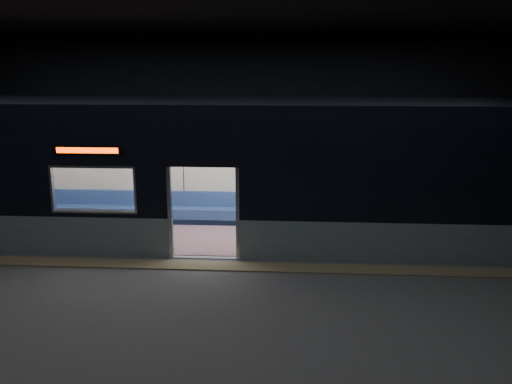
# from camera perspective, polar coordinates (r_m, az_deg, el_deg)

# --- Properties ---
(station_floor) EXTENTS (24.00, 14.00, 0.01)m
(station_floor) POSITION_cam_1_polar(r_m,az_deg,el_deg) (11.12, -6.28, -8.84)
(station_floor) COLOR #47494C
(station_floor) RESTS_ON ground
(station_envelope) EXTENTS (24.00, 14.00, 5.00)m
(station_envelope) POSITION_cam_1_polar(r_m,az_deg,el_deg) (10.31, -6.80, 10.40)
(station_envelope) COLOR black
(station_envelope) RESTS_ON station_floor
(tactile_strip) EXTENTS (22.80, 0.50, 0.03)m
(tactile_strip) POSITION_cam_1_polar(r_m,az_deg,el_deg) (11.61, -5.81, -7.73)
(tactile_strip) COLOR #8C7F59
(tactile_strip) RESTS_ON station_floor
(metro_car) EXTENTS (18.00, 3.04, 3.35)m
(metro_car) POSITION_cam_1_polar(r_m,az_deg,el_deg) (13.02, -4.55, 3.00)
(metro_car) COLOR gray
(metro_car) RESTS_ON station_floor
(passenger) EXTENTS (0.37, 0.64, 1.30)m
(passenger) POSITION_cam_1_polar(r_m,az_deg,el_deg) (14.20, 10.78, -0.77)
(passenger) COLOR black
(passenger) RESTS_ON metro_car
(handbag) EXTENTS (0.27, 0.23, 0.12)m
(handbag) POSITION_cam_1_polar(r_m,az_deg,el_deg) (14.02, 10.79, -1.41)
(handbag) COLOR black
(handbag) RESTS_ON passenger
(transit_map) EXTENTS (0.88, 0.03, 0.57)m
(transit_map) POSITION_cam_1_polar(r_m,az_deg,el_deg) (14.49, 14.40, 2.04)
(transit_map) COLOR white
(transit_map) RESTS_ON metro_car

